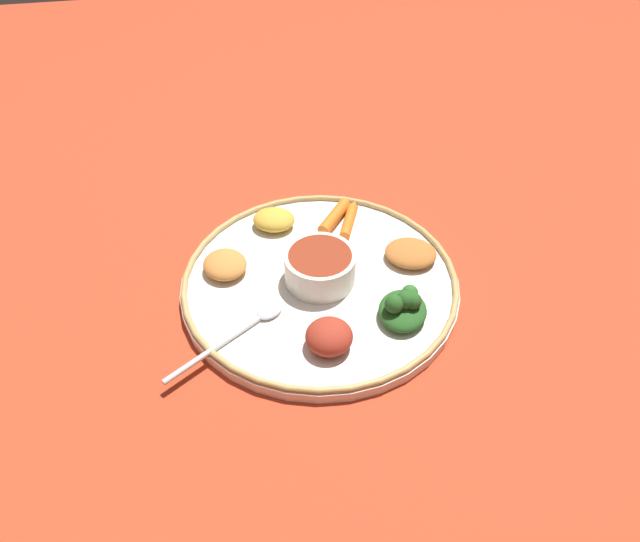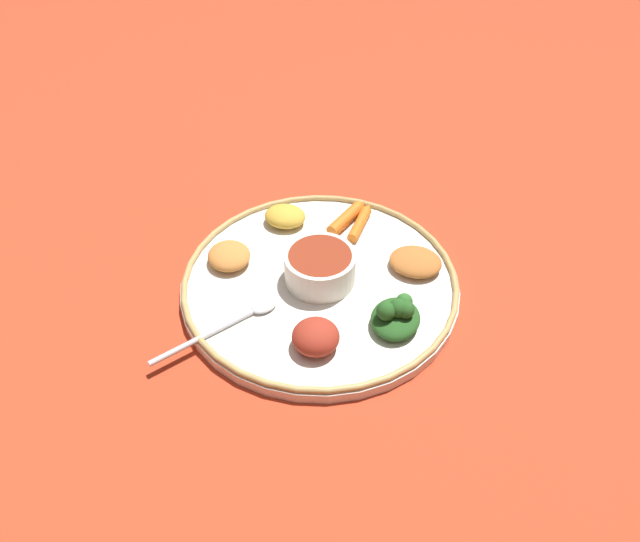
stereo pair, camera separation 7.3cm
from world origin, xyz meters
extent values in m
plane|color=#B7381E|center=(0.00, 0.00, 0.00)|extent=(2.40, 2.40, 0.00)
cylinder|color=white|center=(0.00, 0.00, 0.01)|extent=(0.36, 0.36, 0.01)
torus|color=tan|center=(0.00, 0.00, 0.02)|extent=(0.36, 0.36, 0.01)
cylinder|color=silver|center=(0.00, 0.00, 0.04)|extent=(0.09, 0.09, 0.04)
cylinder|color=maroon|center=(0.00, 0.00, 0.05)|extent=(0.08, 0.08, 0.01)
ellipsoid|color=silver|center=(-0.07, -0.05, 0.02)|extent=(0.04, 0.04, 0.01)
cylinder|color=silver|center=(-0.14, -0.09, 0.02)|extent=(0.12, 0.08, 0.01)
ellipsoid|color=#23511E|center=(0.09, -0.08, 0.03)|extent=(0.08, 0.09, 0.02)
sphere|color=#23511E|center=(0.07, -0.09, 0.04)|extent=(0.02, 0.02, 0.02)
sphere|color=#23511E|center=(0.09, -0.08, 0.04)|extent=(0.02, 0.02, 0.02)
sphere|color=#23511E|center=(0.09, -0.08, 0.04)|extent=(0.02, 0.02, 0.02)
sphere|color=#2D6628|center=(0.10, -0.07, 0.04)|extent=(0.02, 0.02, 0.02)
cylinder|color=orange|center=(0.06, 0.10, 0.02)|extent=(0.04, 0.07, 0.01)
cone|color=orange|center=(0.08, 0.14, 0.02)|extent=(0.02, 0.02, 0.01)
cylinder|color=orange|center=(0.04, 0.11, 0.02)|extent=(0.06, 0.07, 0.02)
cone|color=orange|center=(0.07, 0.15, 0.02)|extent=(0.02, 0.02, 0.02)
ellipsoid|color=#B2662D|center=(0.13, 0.02, 0.02)|extent=(0.08, 0.08, 0.02)
ellipsoid|color=gold|center=(-0.04, 0.12, 0.03)|extent=(0.07, 0.06, 0.02)
ellipsoid|color=#C67A38|center=(-0.12, 0.04, 0.03)|extent=(0.07, 0.08, 0.02)
ellipsoid|color=maroon|center=(-0.01, -0.11, 0.03)|extent=(0.06, 0.06, 0.03)
camera|label=1|loc=(-0.10, -0.52, 0.53)|focal=32.11mm
camera|label=2|loc=(-0.03, -0.53, 0.53)|focal=32.11mm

